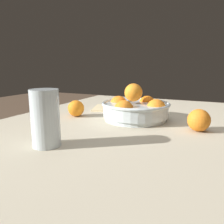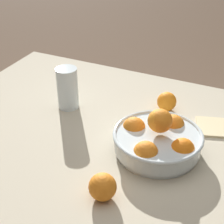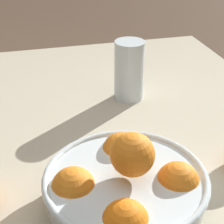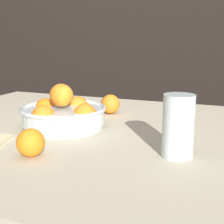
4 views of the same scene
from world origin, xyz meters
name	(u,v)px [view 4 (image 4 of 4)]	position (x,y,z in m)	size (l,w,h in m)	color
dining_table	(95,150)	(0.00, 0.00, 0.70)	(1.42, 1.05, 0.77)	#B7AD93
fruit_bowl	(64,113)	(-0.10, -0.02, 0.82)	(0.27, 0.27, 0.15)	silver
juice_glass	(178,129)	(0.29, -0.15, 0.84)	(0.08, 0.08, 0.15)	#F4A314
orange_loose_near_bowl	(110,104)	(-0.03, 0.22, 0.81)	(0.07, 0.07, 0.07)	orange
orange_loose_front	(31,143)	(-0.05, -0.28, 0.81)	(0.07, 0.07, 0.07)	orange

